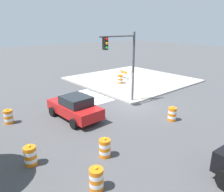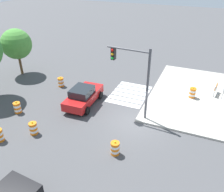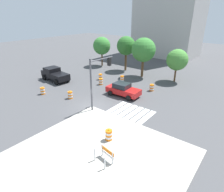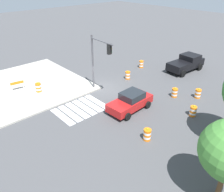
# 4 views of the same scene
# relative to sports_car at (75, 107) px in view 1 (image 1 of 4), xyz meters

# --- Properties ---
(ground_plane) EXTENTS (120.00, 120.00, 0.00)m
(ground_plane) POSITION_rel_sports_car_xyz_m (-0.76, -4.84, -0.81)
(ground_plane) COLOR #474749
(sidewalk_corner) EXTENTS (12.00, 12.00, 0.15)m
(sidewalk_corner) POSITION_rel_sports_car_xyz_m (5.24, -10.84, -0.74)
(sidewalk_corner) COLOR #ADA89E
(sidewalk_corner) RESTS_ON ground
(crosswalk_stripes) EXTENTS (4.35, 3.20, 0.02)m
(crosswalk_stripes) POSITION_rel_sports_car_xyz_m (3.24, -3.04, -0.80)
(crosswalk_stripes) COLOR silver
(crosswalk_stripes) RESTS_ON ground
(sports_car) EXTENTS (4.37, 2.27, 1.63)m
(sports_car) POSITION_rel_sports_car_xyz_m (0.00, 0.00, 0.00)
(sports_car) COLOR red
(sports_car) RESTS_ON ground
(traffic_barrel_near_corner) EXTENTS (0.56, 0.56, 1.02)m
(traffic_barrel_near_corner) POSITION_rel_sports_car_xyz_m (2.12, 3.70, -0.36)
(traffic_barrel_near_corner) COLOR orange
(traffic_barrel_near_corner) RESTS_ON ground
(traffic_barrel_crosswalk_end) EXTENTS (0.56, 0.56, 1.02)m
(traffic_barrel_crosswalk_end) POSITION_rel_sports_car_xyz_m (-6.40, 2.95, -0.36)
(traffic_barrel_crosswalk_end) COLOR orange
(traffic_barrel_crosswalk_end) RESTS_ON ground
(traffic_barrel_median_near) EXTENTS (0.56, 0.56, 1.02)m
(traffic_barrel_median_near) POSITION_rel_sports_car_xyz_m (-3.19, 4.28, -0.36)
(traffic_barrel_median_near) COLOR orange
(traffic_barrel_median_near) RESTS_ON ground
(traffic_barrel_median_far) EXTENTS (0.56, 0.56, 1.02)m
(traffic_barrel_median_far) POSITION_rel_sports_car_xyz_m (-4.89, 1.31, -0.36)
(traffic_barrel_median_far) COLOR orange
(traffic_barrel_median_far) RESTS_ON ground
(traffic_barrel_lane_center) EXTENTS (0.56, 0.56, 1.02)m
(traffic_barrel_lane_center) POSITION_rel_sports_car_xyz_m (-4.55, -4.74, -0.36)
(traffic_barrel_lane_center) COLOR orange
(traffic_barrel_lane_center) RESTS_ON ground
(traffic_barrel_on_sidewalk) EXTENTS (0.56, 0.56, 1.02)m
(traffic_barrel_on_sidewalk) POSITION_rel_sports_car_xyz_m (4.56, -8.42, -0.21)
(traffic_barrel_on_sidewalk) COLOR orange
(traffic_barrel_on_sidewalk) RESTS_ON sidewalk_corner
(construction_barricade) EXTENTS (1.34, 0.97, 1.00)m
(construction_barricade) POSITION_rel_sports_car_xyz_m (5.92, -10.42, -0.09)
(construction_barricade) COLOR silver
(construction_barricade) RESTS_ON sidewalk_corner
(traffic_light_pole) EXTENTS (0.48, 3.29, 5.50)m
(traffic_light_pole) POSITION_rel_sports_car_xyz_m (-0.10, -4.31, 3.10)
(traffic_light_pole) COLOR #4C4C51
(traffic_light_pole) RESTS_ON sidewalk_corner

